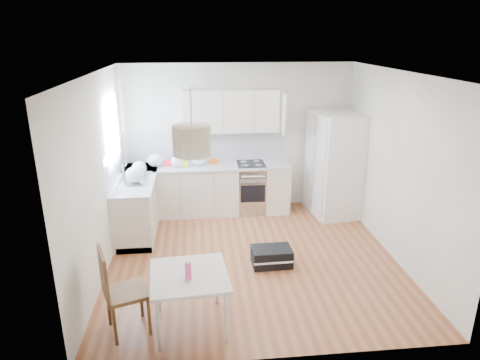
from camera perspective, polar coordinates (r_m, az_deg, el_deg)
The scene contains 29 objects.
floor at distance 6.51m, azimuth 1.67°, elevation -10.31°, with size 4.20×4.20×0.00m, color brown.
ceiling at distance 5.70m, azimuth 1.94°, elevation 14.08°, with size 4.20×4.20×0.00m, color white.
wall_back at distance 7.98m, azimuth -0.21°, elevation 5.68°, with size 4.20×4.20×0.00m, color beige.
wall_left at distance 6.07m, azimuth -18.27°, elevation 0.38°, with size 4.20×4.20×0.00m, color beige.
wall_right at distance 6.58m, azimuth 20.25°, elevation 1.57°, with size 4.20×4.20×0.00m, color beige.
window_glassblock at distance 7.05m, azimuth -16.65°, elevation 6.44°, with size 0.02×1.00×1.00m, color #BFE0F9.
cabinets_back at distance 7.92m, azimuth -4.31°, elevation -1.35°, with size 3.00×0.60×0.88m, color silver.
cabinets_left at distance 7.43m, azimuth -13.46°, elevation -3.25°, with size 0.60×1.80×0.88m, color silver.
counter_back at distance 7.77m, azimuth -4.39°, elevation 1.83°, with size 3.02×0.64×0.04m, color #AEB1B3.
counter_left at distance 7.27m, azimuth -13.73°, elevation 0.10°, with size 0.64×1.82×0.04m, color #AEB1B3.
backsplash_back at distance 7.97m, azimuth -4.51°, elevation 4.58°, with size 3.00×0.01×0.58m, color silver.
backsplash_left at distance 7.23m, azimuth -16.23°, elevation 2.35°, with size 0.01×1.80×0.58m, color silver.
upper_cabinets at distance 7.71m, azimuth -1.22°, elevation 9.19°, with size 1.70×0.32×0.75m, color silver.
range_oven at distance 7.98m, azimuth 1.44°, elevation -1.15°, with size 0.50×0.61×0.88m, color #B0B2B5, non-canonical shape.
sink at distance 7.22m, azimuth -13.79°, elevation 0.09°, with size 0.50×0.80×0.16m, color #B0B2B5, non-canonical shape.
refrigerator at distance 7.91m, azimuth 12.67°, elevation 1.99°, with size 0.89×0.94×1.87m, color white, non-canonical shape.
dining_table at distance 4.90m, azimuth -6.77°, elevation -13.04°, with size 0.91×0.91×0.67m.
dining_chair at distance 4.99m, azimuth -14.89°, elevation -14.01°, with size 0.44×0.44×1.04m, color #492C16, non-canonical shape.
drink_bottle at distance 4.73m, azimuth -6.94°, elevation -11.70°, with size 0.07×0.07×0.23m, color #E7407D.
gym_bag at distance 6.29m, azimuth 4.24°, elevation -10.14°, with size 0.56×0.37×0.26m, color black.
pendant_lamp at distance 4.29m, azimuth -6.42°, elevation 5.28°, with size 0.39×0.39×0.30m, color #BEAE92.
grocery_bag_a at distance 7.78m, azimuth -11.28°, elevation 2.58°, with size 0.26×0.22×0.24m, color white.
grocery_bag_b at distance 7.70m, azimuth -8.39°, elevation 2.47°, with size 0.23×0.20×0.21m, color white.
grocery_bag_c at distance 7.74m, azimuth -5.55°, elevation 2.82°, with size 0.28×0.23×0.25m, color white.
grocery_bag_d at distance 7.42m, azimuth -13.29°, elevation 1.58°, with size 0.25×0.21×0.22m, color white.
grocery_bag_e at distance 7.01m, azimuth -13.90°, elevation 0.66°, with size 0.29×0.24×0.26m, color white.
snack_orange at distance 7.82m, azimuth -3.53°, elevation 2.50°, with size 0.15×0.09×0.10m, color #F05715.
snack_yellow at distance 7.73m, azimuth -7.47°, elevation 2.18°, with size 0.15×0.10×0.10m, color #F9FF28.
snack_red at distance 7.83m, azimuth -9.62°, elevation 2.27°, with size 0.14×0.09×0.10m, color red.
Camera 1 is at (-0.77, -5.63, 3.19)m, focal length 32.00 mm.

